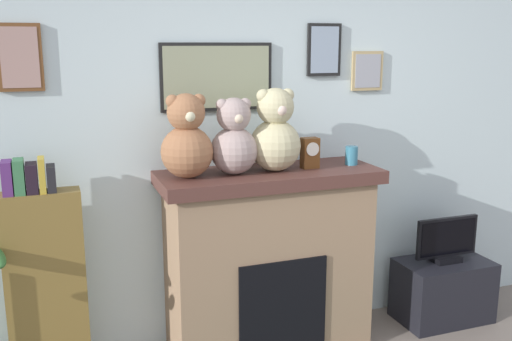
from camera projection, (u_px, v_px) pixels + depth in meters
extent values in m
cube|color=silver|center=(272.00, 146.00, 3.87)|extent=(5.20, 0.12, 2.60)
cube|color=black|center=(217.00, 77.00, 3.57)|extent=(0.72, 0.02, 0.42)
cube|color=gray|center=(218.00, 77.00, 3.56)|extent=(0.68, 0.00, 0.38)
cube|color=brown|center=(20.00, 57.00, 3.16)|extent=(0.24, 0.02, 0.37)
cube|color=tan|center=(20.00, 58.00, 3.15)|extent=(0.20, 0.00, 0.33)
cube|color=black|center=(324.00, 50.00, 3.78)|extent=(0.24, 0.02, 0.34)
cube|color=#8EA0B4|center=(325.00, 50.00, 3.77)|extent=(0.20, 0.00, 0.30)
cube|color=tan|center=(367.00, 71.00, 3.92)|extent=(0.23, 0.02, 0.26)
cube|color=#9B9DA6|center=(368.00, 71.00, 3.91)|extent=(0.19, 0.00, 0.22)
cube|color=#927255|center=(268.00, 268.00, 3.70)|extent=(1.26, 0.49, 1.12)
cube|color=#502E27|center=(269.00, 177.00, 3.57)|extent=(1.38, 0.55, 0.08)
cube|color=black|center=(283.00, 309.00, 3.51)|extent=(0.57, 0.02, 0.62)
cube|color=brown|center=(47.00, 291.00, 3.29)|extent=(0.44, 0.16, 1.17)
cube|color=#54296A|center=(7.00, 178.00, 3.09)|extent=(0.05, 0.13, 0.18)
cube|color=#377247|center=(19.00, 177.00, 3.11)|extent=(0.05, 0.13, 0.19)
cube|color=black|center=(32.00, 178.00, 3.14)|extent=(0.06, 0.13, 0.16)
cube|color=gold|center=(42.00, 175.00, 3.15)|extent=(0.03, 0.13, 0.19)
cube|color=black|center=(51.00, 178.00, 3.17)|extent=(0.05, 0.13, 0.14)
cube|color=black|center=(443.00, 290.00, 4.17)|extent=(0.66, 0.40, 0.45)
cube|color=black|center=(445.00, 259.00, 4.12)|extent=(0.20, 0.14, 0.04)
cube|color=black|center=(447.00, 237.00, 4.09)|extent=(0.49, 0.03, 0.29)
cube|color=black|center=(448.00, 238.00, 4.07)|extent=(0.45, 0.00, 0.25)
cylinder|color=teal|center=(351.00, 155.00, 3.72)|extent=(0.08, 0.08, 0.12)
cube|color=brown|center=(310.00, 153.00, 3.62)|extent=(0.11, 0.07, 0.19)
cylinder|color=white|center=(313.00, 149.00, 3.57)|extent=(0.08, 0.01, 0.08)
sphere|color=#966341|center=(187.00, 152.00, 3.34)|extent=(0.31, 0.31, 0.31)
sphere|color=#966341|center=(186.00, 112.00, 3.29)|extent=(0.22, 0.22, 0.22)
sphere|color=#966341|center=(172.00, 101.00, 3.25)|extent=(0.08, 0.08, 0.08)
sphere|color=#966341|center=(199.00, 100.00, 3.30)|extent=(0.08, 0.08, 0.08)
sphere|color=beige|center=(190.00, 116.00, 3.21)|extent=(0.07, 0.07, 0.07)
sphere|color=#A38D89|center=(234.00, 151.00, 3.44)|extent=(0.28, 0.28, 0.28)
sphere|color=#A38D89|center=(234.00, 115.00, 3.39)|extent=(0.21, 0.21, 0.21)
sphere|color=#A38D89|center=(222.00, 105.00, 3.35)|extent=(0.07, 0.07, 0.07)
sphere|color=#A38D89|center=(245.00, 104.00, 3.40)|extent=(0.07, 0.07, 0.07)
sphere|color=beige|center=(238.00, 118.00, 3.32)|extent=(0.06, 0.06, 0.06)
sphere|color=#BEB589|center=(275.00, 145.00, 3.52)|extent=(0.32, 0.32, 0.32)
sphere|color=#BEB589|center=(275.00, 107.00, 3.47)|extent=(0.23, 0.23, 0.23)
sphere|color=#BEB589|center=(263.00, 96.00, 3.43)|extent=(0.08, 0.08, 0.08)
sphere|color=#BEB589|center=(288.00, 95.00, 3.48)|extent=(0.08, 0.08, 0.08)
sphere|color=beige|center=(281.00, 110.00, 3.39)|extent=(0.07, 0.07, 0.07)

